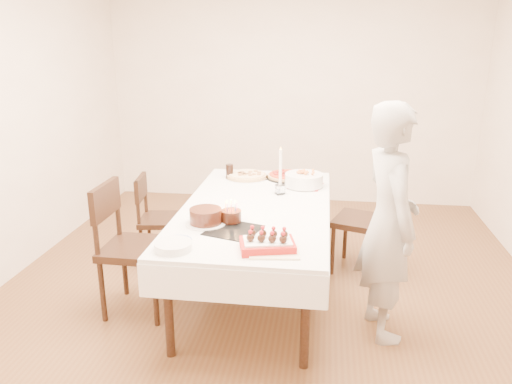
# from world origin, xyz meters

# --- Properties ---
(floor) EXTENTS (5.00, 5.00, 0.00)m
(floor) POSITION_xyz_m (0.00, 0.00, 0.00)
(floor) COLOR brown
(floor) RESTS_ON ground
(wall_back) EXTENTS (4.50, 0.04, 2.70)m
(wall_back) POSITION_xyz_m (0.00, 2.50, 1.35)
(wall_back) COLOR #F5E5CE
(wall_back) RESTS_ON floor
(wall_front) EXTENTS (4.50, 0.04, 2.70)m
(wall_front) POSITION_xyz_m (0.00, -2.50, 1.35)
(wall_front) COLOR #F5E5CE
(wall_front) RESTS_ON floor
(dining_table) EXTENTS (1.64, 2.36, 0.75)m
(dining_table) POSITION_xyz_m (-0.10, 0.00, 0.38)
(dining_table) COLOR white
(dining_table) RESTS_ON floor
(chair_right_savory) EXTENTS (0.61, 0.61, 0.94)m
(chair_right_savory) POSITION_xyz_m (0.77, 0.52, 0.47)
(chair_right_savory) COLOR #321A10
(chair_right_savory) RESTS_ON floor
(chair_left_savory) EXTENTS (0.49, 0.49, 0.84)m
(chair_left_savory) POSITION_xyz_m (-1.02, 0.44, 0.42)
(chair_left_savory) COLOR #321A10
(chair_left_savory) RESTS_ON floor
(chair_left_dessert) EXTENTS (0.52, 0.52, 1.01)m
(chair_left_dessert) POSITION_xyz_m (-0.95, -0.40, 0.51)
(chair_left_dessert) COLOR #321A10
(chair_left_dessert) RESTS_ON floor
(person) EXTENTS (0.53, 0.68, 1.64)m
(person) POSITION_xyz_m (0.87, -0.43, 0.82)
(person) COLOR #ABA6A1
(person) RESTS_ON floor
(pizza_white) EXTENTS (0.48, 0.48, 0.04)m
(pizza_white) POSITION_xyz_m (-0.29, 0.78, 0.77)
(pizza_white) COLOR beige
(pizza_white) RESTS_ON dining_table
(pizza_pepperoni) EXTENTS (0.41, 0.41, 0.04)m
(pizza_pepperoni) POSITION_xyz_m (0.08, 0.83, 0.77)
(pizza_pepperoni) COLOR red
(pizza_pepperoni) RESTS_ON dining_table
(red_placemat) EXTENTS (0.32, 0.32, 0.01)m
(red_placemat) POSITION_xyz_m (0.27, 0.60, 0.75)
(red_placemat) COLOR #B21E1E
(red_placemat) RESTS_ON dining_table
(pasta_bowl) EXTENTS (0.35, 0.35, 0.11)m
(pasta_bowl) POSITION_xyz_m (0.25, 0.58, 0.81)
(pasta_bowl) COLOR white
(pasta_bowl) RESTS_ON dining_table
(taper_candle) EXTENTS (0.10, 0.10, 0.41)m
(taper_candle) POSITION_xyz_m (0.06, 0.34, 0.95)
(taper_candle) COLOR white
(taper_candle) RESTS_ON dining_table
(shaker_pair) EXTENTS (0.09, 0.09, 0.08)m
(shaker_pair) POSITION_xyz_m (0.05, 0.29, 0.79)
(shaker_pair) COLOR white
(shaker_pair) RESTS_ON dining_table
(cola_glass) EXTENTS (0.09, 0.09, 0.13)m
(cola_glass) POSITION_xyz_m (-0.45, 0.77, 0.81)
(cola_glass) COLOR black
(cola_glass) RESTS_ON dining_table
(layer_cake) EXTENTS (0.36, 0.36, 0.12)m
(layer_cake) POSITION_xyz_m (-0.40, -0.44, 0.81)
(layer_cake) COLOR #38180E
(layer_cake) RESTS_ON dining_table
(cake_board) EXTENTS (0.41, 0.41, 0.01)m
(cake_board) POSITION_xyz_m (-0.18, -0.53, 0.75)
(cake_board) COLOR black
(cake_board) RESTS_ON dining_table
(birthday_cake) EXTENTS (0.19, 0.19, 0.15)m
(birthday_cake) POSITION_xyz_m (-0.22, -0.39, 0.84)
(birthday_cake) COLOR #3E1A10
(birthday_cake) RESTS_ON dining_table
(strawberry_box) EXTENTS (0.38, 0.30, 0.08)m
(strawberry_box) POSITION_xyz_m (0.09, -0.82, 0.79)
(strawberry_box) COLOR #AC1813
(strawberry_box) RESTS_ON dining_table
(box_lid) EXTENTS (0.33, 0.24, 0.03)m
(box_lid) POSITION_xyz_m (0.14, -0.87, 0.75)
(box_lid) COLOR beige
(box_lid) RESTS_ON dining_table
(plate_stack) EXTENTS (0.30, 0.30, 0.05)m
(plate_stack) POSITION_xyz_m (-0.50, -0.90, 0.77)
(plate_stack) COLOR white
(plate_stack) RESTS_ON dining_table
(china_plate) EXTENTS (0.23, 0.23, 0.01)m
(china_plate) POSITION_xyz_m (-0.51, -0.77, 0.75)
(china_plate) COLOR white
(china_plate) RESTS_ON dining_table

